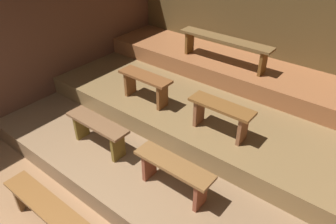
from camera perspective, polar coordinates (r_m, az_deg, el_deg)
The scene contains 12 objects.
ground at distance 4.87m, azimuth -0.44°, elevation -8.42°, with size 5.76×5.74×0.08m, color #86603E.
wall_back at distance 6.10m, azimuth 14.87°, elevation 13.77°, with size 5.76×0.06×2.52m, color brown.
wall_left at distance 5.89m, azimuth -20.34°, elevation 12.10°, with size 0.06×5.74×2.52m, color brown.
platform_lower at distance 5.10m, azimuth 3.56°, elevation -3.51°, with size 4.96×3.80×0.29m, color brown.
platform_middle at distance 5.36m, azimuth 7.42°, elevation 2.09°, with size 4.96×2.60×0.29m, color brown.
platform_upper at distance 5.80m, azimuth 11.62°, elevation 7.57°, with size 4.96×1.10×0.29m, color brown.
bench_floor_center at distance 3.77m, azimuth -18.40°, elevation -18.24°, with size 1.90×0.27×0.44m.
bench_lower_left at distance 4.47m, azimuth -12.52°, elevation -2.90°, with size 1.00×0.27×0.44m.
bench_lower_right at distance 3.74m, azimuth 1.00°, elevation -10.51°, with size 1.00×0.27×0.44m.
bench_middle_left at distance 4.89m, azimuth -4.10°, elevation 5.28°, with size 0.88×0.27×0.44m.
bench_middle_right at distance 4.22m, azimuth 9.46°, elevation -0.13°, with size 0.88×0.27×0.44m.
bench_upper_center at distance 5.53m, azimuth 10.14°, elevation 12.03°, with size 1.67×0.27×0.44m.
Camera 1 is at (2.28, -0.34, 3.22)m, focal length 33.92 mm.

